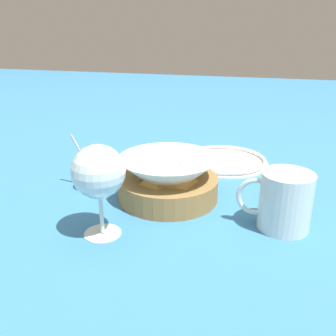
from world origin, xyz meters
name	(u,v)px	position (x,y,z in m)	size (l,w,h in m)	color
ground_plane	(159,203)	(0.00, 0.00, 0.00)	(4.00, 4.00, 0.00)	teal
food_basket	(168,180)	(-0.01, -0.03, 0.04)	(0.21, 0.21, 0.09)	olive
sauce_cup	(91,179)	(0.17, -0.04, 0.02)	(0.08, 0.07, 0.12)	#B7B7BC
wine_glass	(98,174)	(0.06, 0.14, 0.11)	(0.09, 0.09, 0.16)	silver
beer_mug	(284,203)	(-0.24, 0.03, 0.05)	(0.13, 0.09, 0.11)	silver
side_plate	(224,160)	(-0.10, -0.28, 0.01)	(0.23, 0.23, 0.01)	white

